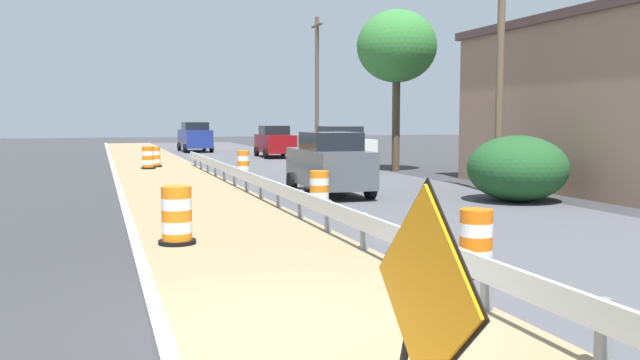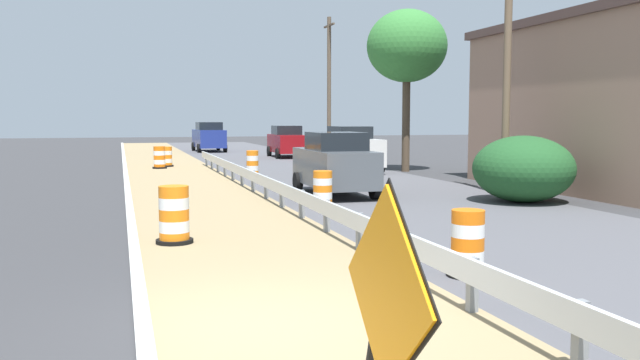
# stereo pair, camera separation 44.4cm
# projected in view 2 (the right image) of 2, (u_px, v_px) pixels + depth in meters

# --- Properties ---
(ground_plane) EXTENTS (160.00, 160.00, 0.00)m
(ground_plane) POSITION_uv_depth(u_px,v_px,m) (257.00, 325.00, 7.93)
(ground_plane) COLOR #333335
(median_dirt_strip) EXTENTS (4.10, 120.00, 0.01)m
(median_dirt_strip) POSITION_uv_depth(u_px,v_px,m) (325.00, 319.00, 8.17)
(median_dirt_strip) COLOR #8E7A56
(median_dirt_strip) RESTS_ON ground
(curb_near_edge) EXTENTS (0.20, 120.00, 0.11)m
(curb_near_edge) POSITION_uv_depth(u_px,v_px,m) (144.00, 335.00, 7.55)
(curb_near_edge) COLOR #ADADA8
(curb_near_edge) RESTS_ON ground
(guardrail_median) EXTENTS (0.18, 53.85, 0.71)m
(guardrail_median) POSITION_uv_depth(u_px,v_px,m) (431.00, 256.00, 9.40)
(guardrail_median) COLOR silver
(guardrail_median) RESTS_ON ground
(warning_sign_diamond) EXTENTS (0.07, 1.75, 2.01)m
(warning_sign_diamond) POSITION_uv_depth(u_px,v_px,m) (387.00, 299.00, 5.16)
(warning_sign_diamond) COLOR black
(warning_sign_diamond) RESTS_ON ground
(traffic_barrel_nearest) EXTENTS (0.64, 0.64, 1.04)m
(traffic_barrel_nearest) POSITION_uv_depth(u_px,v_px,m) (467.00, 247.00, 10.33)
(traffic_barrel_nearest) COLOR orange
(traffic_barrel_nearest) RESTS_ON ground
(traffic_barrel_close) EXTENTS (0.73, 0.73, 1.14)m
(traffic_barrel_close) POSITION_uv_depth(u_px,v_px,m) (174.00, 217.00, 13.07)
(traffic_barrel_close) COLOR orange
(traffic_barrel_close) RESTS_ON ground
(traffic_barrel_mid) EXTENTS (0.67, 0.67, 0.98)m
(traffic_barrel_mid) POSITION_uv_depth(u_px,v_px,m) (323.00, 190.00, 18.66)
(traffic_barrel_mid) COLOR orange
(traffic_barrel_mid) RESTS_ON ground
(traffic_barrel_far) EXTENTS (0.64, 0.64, 1.07)m
(traffic_barrel_far) POSITION_uv_depth(u_px,v_px,m) (252.00, 164.00, 28.43)
(traffic_barrel_far) COLOR orange
(traffic_barrel_far) RESTS_ON ground
(traffic_barrel_farther) EXTENTS (0.70, 0.70, 1.08)m
(traffic_barrel_farther) POSITION_uv_depth(u_px,v_px,m) (160.00, 159.00, 32.38)
(traffic_barrel_farther) COLOR orange
(traffic_barrel_farther) RESTS_ON ground
(traffic_barrel_farthest) EXTENTS (0.71, 0.71, 1.01)m
(traffic_barrel_farthest) POSITION_uv_depth(u_px,v_px,m) (166.00, 158.00, 33.65)
(traffic_barrel_farthest) COLOR orange
(traffic_barrel_farthest) RESTS_ON ground
(car_lead_near_lane) EXTENTS (2.00, 4.25, 2.01)m
(car_lead_near_lane) POSITION_uv_depth(u_px,v_px,m) (335.00, 164.00, 21.18)
(car_lead_near_lane) COLOR #4C5156
(car_lead_near_lane) RESTS_ON ground
(car_trailing_near_lane) EXTENTS (2.10, 4.44, 1.97)m
(car_trailing_near_lane) POSITION_uv_depth(u_px,v_px,m) (287.00, 141.00, 41.70)
(car_trailing_near_lane) COLOR maroon
(car_trailing_near_lane) RESTS_ON ground
(car_lead_far_lane) EXTENTS (2.18, 4.57, 2.15)m
(car_lead_far_lane) POSITION_uv_depth(u_px,v_px,m) (209.00, 137.00, 48.75)
(car_lead_far_lane) COLOR navy
(car_lead_far_lane) RESTS_ON ground
(car_mid_far_lane) EXTENTS (1.97, 4.43, 2.08)m
(car_mid_far_lane) POSITION_uv_depth(u_px,v_px,m) (351.00, 149.00, 30.52)
(car_mid_far_lane) COLOR silver
(car_mid_far_lane) RESTS_ON ground
(roadside_shop_near) EXTENTS (7.70, 10.55, 5.84)m
(roadside_shop_near) POSITION_uv_depth(u_px,v_px,m) (639.00, 104.00, 22.94)
(roadside_shop_near) COLOR #93705B
(roadside_shop_near) RESTS_ON ground
(utility_pole_near) EXTENTS (0.24, 1.80, 8.89)m
(utility_pole_near) POSITION_uv_depth(u_px,v_px,m) (508.00, 49.00, 20.87)
(utility_pole_near) COLOR brown
(utility_pole_near) RESTS_ON ground
(utility_pole_mid) EXTENTS (0.24, 1.80, 8.41)m
(utility_pole_mid) POSITION_uv_depth(u_px,v_px,m) (329.00, 86.00, 39.72)
(utility_pole_mid) COLOR brown
(utility_pole_mid) RESTS_ON ground
(bush_roadside) EXTENTS (2.94, 2.94, 1.95)m
(bush_roadside) POSITION_uv_depth(u_px,v_px,m) (523.00, 169.00, 19.45)
(bush_roadside) COLOR #1E4C23
(bush_roadside) RESTS_ON ground
(tree_roadside) EXTENTS (3.64, 3.64, 7.34)m
(tree_roadside) POSITION_uv_depth(u_px,v_px,m) (407.00, 47.00, 30.14)
(tree_roadside) COLOR #4C3D2D
(tree_roadside) RESTS_ON ground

